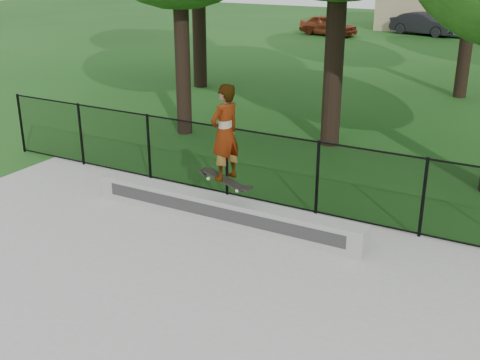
{
  "coord_description": "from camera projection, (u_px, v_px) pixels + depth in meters",
  "views": [
    {
      "loc": [
        3.93,
        -4.18,
        4.86
      ],
      "look_at": [
        -0.74,
        4.2,
        1.2
      ],
      "focal_mm": 45.0,
      "sensor_mm": 36.0,
      "label": 1
    }
  ],
  "objects": [
    {
      "name": "grind_ledge",
      "position": [
        223.0,
        210.0,
        11.29
      ],
      "size": [
        5.57,
        0.4,
        0.48
      ],
      "primitive_type": "cube",
      "color": "#A4A5A0",
      "rests_on": "concrete_slab"
    },
    {
      "name": "car_a",
      "position": [
        328.0,
        25.0,
        36.7
      ],
      "size": [
        3.8,
        2.12,
        1.23
      ],
      "primitive_type": "imported",
      "rotation": [
        0.0,
        0.0,
        1.37
      ],
      "color": "maroon",
      "rests_on": "ground"
    },
    {
      "name": "car_b",
      "position": [
        424.0,
        24.0,
        36.87
      ],
      "size": [
        3.95,
        2.38,
        1.35
      ],
      "primitive_type": "imported",
      "rotation": [
        0.0,
        0.0,
        1.3
      ],
      "color": "black",
      "rests_on": "ground"
    },
    {
      "name": "car_c",
      "position": [
        458.0,
        28.0,
        35.91
      ],
      "size": [
        3.66,
        2.28,
        1.07
      ],
      "primitive_type": "imported",
      "rotation": [
        0.0,
        0.0,
        1.33
      ],
      "color": "#A7ADBD",
      "rests_on": "ground"
    },
    {
      "name": "skater_airborne",
      "position": [
        225.0,
        134.0,
        10.54
      ],
      "size": [
        0.81,
        0.72,
        1.94
      ],
      "color": "black",
      "rests_on": "ground"
    },
    {
      "name": "chainlink_fence",
      "position": [
        317.0,
        178.0,
        11.46
      ],
      "size": [
        16.06,
        0.06,
        1.5
      ],
      "color": "black",
      "rests_on": "concrete_slab"
    }
  ]
}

